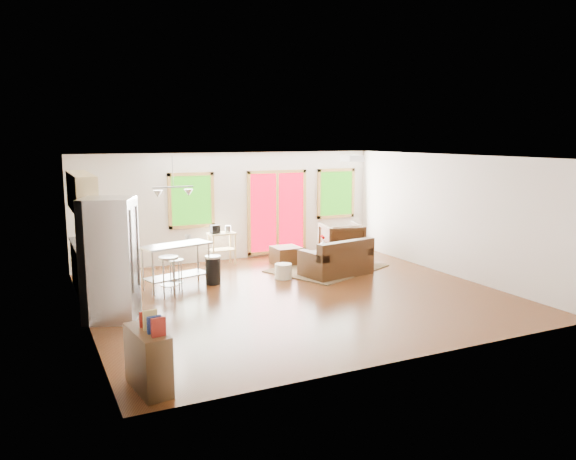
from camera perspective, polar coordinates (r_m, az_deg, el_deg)
name	(u,v)px	position (r m, az deg, el deg)	size (l,w,h in m)	color
floor	(295,295)	(10.75, 0.69, -6.61)	(7.50, 7.00, 0.02)	#3E1F0D
ceiling	(295,156)	(10.34, 0.72, 7.49)	(7.50, 7.00, 0.02)	white
back_wall	(231,206)	(13.67, -5.78, 2.40)	(7.50, 0.02, 2.60)	silver
left_wall	(82,243)	(9.46, -20.22, -1.26)	(0.02, 7.00, 2.60)	silver
right_wall	(452,215)	(12.56, 16.30, 1.45)	(0.02, 7.00, 2.60)	silver
front_wall	(413,265)	(7.53, 12.55, -3.53)	(7.50, 0.02, 2.60)	silver
window_left	(191,200)	(13.30, -9.79, 2.98)	(1.10, 0.05, 1.30)	#1D5F0C
french_doors	(277,212)	(14.10, -1.10, 1.83)	(1.60, 0.05, 2.10)	#C40017
window_right	(336,193)	(14.83, 4.91, 3.73)	(1.10, 0.05, 1.30)	#1D5F0C
rug	(327,268)	(12.81, 3.97, -3.91)	(2.38, 1.83, 0.02)	#3F5634
loveseat	(337,261)	(12.20, 5.02, -3.15)	(1.62, 1.12, 0.79)	black
coffee_table	(341,253)	(13.08, 5.40, -2.30)	(0.99, 0.70, 0.36)	#3E2814
armchair	(341,239)	(13.85, 5.44, -0.94)	(0.93, 0.87, 0.96)	black
ottoman	(286,255)	(13.23, -0.20, -2.59)	(0.62, 0.62, 0.41)	black
pouf	(283,271)	(11.90, -0.48, -4.20)	(0.36, 0.36, 0.31)	silver
vase	(323,243)	(13.09, 3.59, -1.36)	(0.23, 0.23, 0.32)	silver
book	(349,243)	(12.98, 6.18, -1.36)	(0.21, 0.03, 0.29)	maroon
cabinets	(89,246)	(11.22, -19.54, -1.56)	(0.64, 2.24, 2.30)	#DBC17F
refrigerator	(110,259)	(9.53, -17.59, -2.87)	(1.03, 1.02, 2.01)	#B7BABC
island	(176,258)	(11.33, -11.28, -2.78)	(1.47, 0.90, 0.87)	#B7BABC
cup	(188,236)	(11.33, -10.13, -0.65)	(0.11, 0.09, 0.11)	white
bar_stool_a	(169,267)	(10.66, -12.03, -3.70)	(0.44, 0.44, 0.78)	#B7BABC
bar_stool_b	(176,268)	(11.01, -11.33, -3.80)	(0.32, 0.32, 0.64)	#B7BABC
trash_can	(213,270)	(11.53, -7.63, -4.02)	(0.40, 0.40, 0.58)	black
kitchen_cart	(221,237)	(13.17, -6.83, -0.75)	(0.63, 0.42, 0.95)	#DBC17F
bookshelf	(148,359)	(6.97, -14.02, -12.57)	(0.43, 0.86, 0.97)	#3E2814
ceiling_flush	(352,158)	(11.64, 6.55, 7.25)	(0.35, 0.35, 0.12)	white
pendant_light	(173,192)	(11.15, -11.57, 3.77)	(0.80, 0.18, 0.79)	gray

